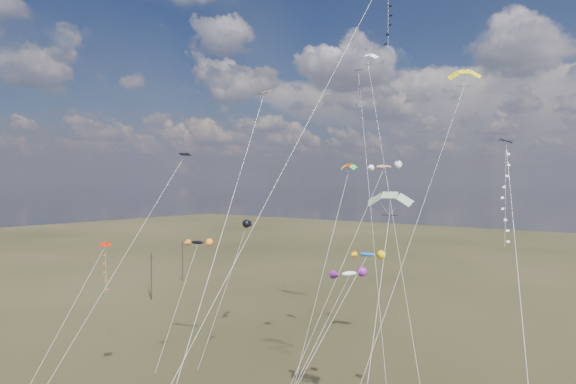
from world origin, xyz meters
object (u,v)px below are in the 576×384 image
Objects in this scene: diamond_black_high at (375,30)px; parafoil_yellow at (464,73)px; utility_pole_near at (151,276)px; utility_pole_far at (183,261)px; novelty_black_orange at (198,243)px.

diamond_black_high is 12.02m from parafoil_yellow.
utility_pole_near is 1.00× the size of utility_pole_far.
utility_pole_near is 30.59m from novelty_black_orange.
utility_pole_far is at bearing 140.81° from novelty_black_orange.
utility_pole_near is 0.26× the size of parafoil_yellow.
parafoil_yellow is 2.30× the size of novelty_black_orange.
parafoil_yellow reaches higher than utility_pole_far.
diamond_black_high is (52.04, -19.58, 27.73)m from utility_pole_near.
diamond_black_high is (60.04, -33.58, 27.73)m from utility_pole_far.
diamond_black_high is at bearing -29.22° from utility_pole_far.
diamond_black_high is 1.20× the size of parafoil_yellow.
utility_pole_far is 74.17m from diamond_black_high.
novelty_black_orange is at bearing -27.77° from utility_pole_near.
diamond_black_high reaches higher than utility_pole_near.
parafoil_yellow is at bearing 10.69° from novelty_black_orange.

